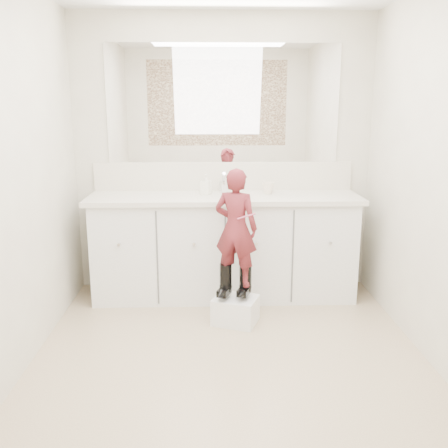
{
  "coord_description": "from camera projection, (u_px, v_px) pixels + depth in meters",
  "views": [
    {
      "loc": [
        -0.13,
        -2.92,
        1.64
      ],
      "look_at": [
        -0.02,
        0.66,
        0.78
      ],
      "focal_mm": 40.0,
      "sensor_mm": 36.0,
      "label": 1
    }
  ],
  "objects": [
    {
      "name": "floor",
      "position": [
        230.0,
        364.0,
        3.22
      ],
      "size": [
        3.0,
        3.0,
        0.0
      ],
      "primitive_type": "plane",
      "color": "#987963",
      "rests_on": "ground"
    },
    {
      "name": "wall_back",
      "position": [
        223.0,
        155.0,
        4.4
      ],
      "size": [
        2.6,
        0.0,
        2.6
      ],
      "primitive_type": "plane",
      "rotation": [
        1.57,
        0.0,
        0.0
      ],
      "color": "#BFB5A3",
      "rests_on": "floor"
    },
    {
      "name": "wall_front",
      "position": [
        253.0,
        255.0,
        1.48
      ],
      "size": [
        2.6,
        0.0,
        2.6
      ],
      "primitive_type": "plane",
      "rotation": [
        -1.57,
        0.0,
        0.0
      ],
      "color": "#BFB5A3",
      "rests_on": "floor"
    },
    {
      "name": "wall_left",
      "position": [
        8.0,
        181.0,
        2.9
      ],
      "size": [
        0.0,
        3.0,
        3.0
      ],
      "primitive_type": "plane",
      "rotation": [
        1.57,
        0.0,
        1.57
      ],
      "color": "#BFB5A3",
      "rests_on": "floor"
    },
    {
      "name": "wall_right",
      "position": [
        448.0,
        179.0,
        2.98
      ],
      "size": [
        0.0,
        3.0,
        3.0
      ],
      "primitive_type": "plane",
      "rotation": [
        1.57,
        0.0,
        -1.57
      ],
      "color": "#BFB5A3",
      "rests_on": "floor"
    },
    {
      "name": "vanity_cabinet",
      "position": [
        224.0,
        248.0,
        4.31
      ],
      "size": [
        2.2,
        0.55,
        0.85
      ],
      "primitive_type": "cube",
      "color": "silver",
      "rests_on": "floor"
    },
    {
      "name": "countertop",
      "position": [
        224.0,
        198.0,
        4.19
      ],
      "size": [
        2.28,
        0.58,
        0.04
      ],
      "primitive_type": "cube",
      "color": "beige",
      "rests_on": "vanity_cabinet"
    },
    {
      "name": "backsplash",
      "position": [
        223.0,
        176.0,
        4.43
      ],
      "size": [
        2.28,
        0.03,
        0.25
      ],
      "primitive_type": "cube",
      "color": "beige",
      "rests_on": "countertop"
    },
    {
      "name": "mirror",
      "position": [
        223.0,
        104.0,
        4.29
      ],
      "size": [
        2.0,
        0.02,
        1.0
      ],
      "primitive_type": "cube",
      "color": "white",
      "rests_on": "wall_back"
    },
    {
      "name": "dot_panel",
      "position": [
        255.0,
        99.0,
        1.39
      ],
      "size": [
        2.0,
        0.01,
        1.2
      ],
      "primitive_type": "cube",
      "color": "#472819",
      "rests_on": "wall_front"
    },
    {
      "name": "faucet",
      "position": [
        224.0,
        187.0,
        4.34
      ],
      "size": [
        0.08,
        0.08,
        0.1
      ],
      "primitive_type": "cylinder",
      "color": "silver",
      "rests_on": "countertop"
    },
    {
      "name": "cup",
      "position": [
        268.0,
        188.0,
        4.27
      ],
      "size": [
        0.11,
        0.11,
        0.1
      ],
      "primitive_type": "imported",
      "rotation": [
        0.0,
        0.0,
        -0.06
      ],
      "color": "beige",
      "rests_on": "countertop"
    },
    {
      "name": "soap_bottle",
      "position": [
        206.0,
        184.0,
        4.23
      ],
      "size": [
        0.1,
        0.1,
        0.17
      ],
      "primitive_type": "imported",
      "rotation": [
        0.0,
        0.0,
        -0.42
      ],
      "color": "white",
      "rests_on": "countertop"
    },
    {
      "name": "step_stool",
      "position": [
        236.0,
        310.0,
        3.82
      ],
      "size": [
        0.39,
        0.36,
        0.2
      ],
      "primitive_type": "cube",
      "rotation": [
        0.0,
        0.0,
        -0.36
      ],
      "color": "white",
      "rests_on": "floor"
    },
    {
      "name": "boot_left",
      "position": [
        226.0,
        281.0,
        3.78
      ],
      "size": [
        0.15,
        0.2,
        0.26
      ],
      "primitive_type": null,
      "rotation": [
        0.0,
        0.0,
        -0.36
      ],
      "color": "black",
      "rests_on": "step_stool"
    },
    {
      "name": "boot_right",
      "position": [
        245.0,
        280.0,
        3.79
      ],
      "size": [
        0.15,
        0.2,
        0.26
      ],
      "primitive_type": null,
      "rotation": [
        0.0,
        0.0,
        -0.36
      ],
      "color": "black",
      "rests_on": "step_stool"
    },
    {
      "name": "toddler",
      "position": [
        236.0,
        228.0,
        3.69
      ],
      "size": [
        0.38,
        0.31,
        0.89
      ],
      "primitive_type": "imported",
      "rotation": [
        0.0,
        0.0,
        2.78
      ],
      "color": "#A2323B",
      "rests_on": "step_stool"
    },
    {
      "name": "toothbrush",
      "position": [
        246.0,
        216.0,
        3.59
      ],
      "size": [
        0.13,
        0.06,
        0.06
      ],
      "primitive_type": "cylinder",
      "rotation": [
        0.0,
        1.22,
        -0.36
      ],
      "color": "#CC4F73",
      "rests_on": "toddler"
    }
  ]
}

